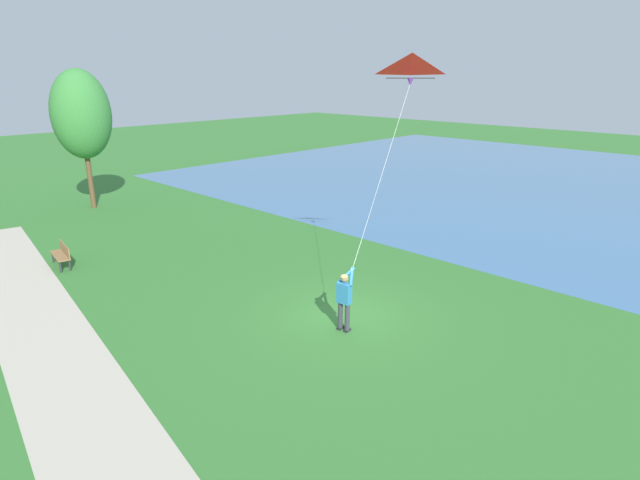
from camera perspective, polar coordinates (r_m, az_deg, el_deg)
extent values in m
plane|color=#33702D|center=(15.87, 2.78, -8.46)|extent=(120.00, 120.00, 0.00)
cube|color=teal|center=(38.21, 22.90, 5.93)|extent=(36.00, 44.00, 0.01)
cube|color=#B7AD99|center=(13.76, -25.63, -14.84)|extent=(7.40, 31.98, 0.02)
cube|color=#232328|center=(15.16, 2.29, -9.66)|extent=(0.25, 0.14, 0.06)
cylinder|color=#383842|center=(14.96, 2.26, -8.27)|extent=(0.14, 0.14, 0.82)
cube|color=#232328|center=(15.04, 3.04, -9.91)|extent=(0.25, 0.14, 0.06)
cylinder|color=#383842|center=(14.84, 3.03, -8.51)|extent=(0.14, 0.14, 0.82)
cube|color=teal|center=(14.60, 2.68, -5.89)|extent=(0.26, 0.42, 0.60)
sphere|color=tan|center=(14.42, 2.71, -4.22)|extent=(0.22, 0.22, 0.22)
ellipsoid|color=tan|center=(14.39, 2.68, -4.09)|extent=(0.25, 0.25, 0.13)
cylinder|color=teal|center=(14.64, 2.92, -3.91)|extent=(0.55, 0.30, 0.43)
cylinder|color=teal|center=(14.54, 3.49, -4.07)|extent=(0.51, 0.40, 0.43)
sphere|color=tan|center=(14.66, 3.56, -3.33)|extent=(0.10, 0.10, 0.10)
pyramid|color=red|center=(15.87, 10.10, 18.23)|extent=(1.41, 1.55, 0.63)
cone|color=purple|center=(16.16, 9.94, 16.82)|extent=(0.28, 0.28, 0.22)
cylinder|color=black|center=(16.16, 9.96, 17.20)|extent=(0.91, 1.13, 0.02)
cylinder|color=silver|center=(15.16, 6.84, 7.15)|extent=(2.89, 0.34, 5.02)
cube|color=olive|center=(21.97, -26.77, -1.53)|extent=(0.67, 1.55, 0.05)
cube|color=olive|center=(21.93, -26.37, -0.88)|extent=(0.28, 1.49, 0.40)
cube|color=#2D2D33|center=(21.39, -26.76, -2.67)|extent=(0.07, 0.07, 0.45)
cube|color=#2D2D33|center=(21.43, -25.93, -2.50)|extent=(0.07, 0.07, 0.45)
cube|color=#2D2D33|center=(22.65, -27.42, -1.68)|extent=(0.07, 0.07, 0.45)
cube|color=#2D2D33|center=(22.69, -26.63, -1.53)|extent=(0.07, 0.07, 0.45)
cylinder|color=brown|center=(30.68, -24.07, 6.36)|extent=(0.26, 0.26, 3.39)
ellipsoid|color=#387F38|center=(30.28, -24.88, 12.48)|extent=(3.01, 2.87, 4.60)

